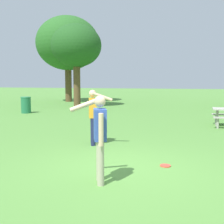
% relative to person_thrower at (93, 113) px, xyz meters
% --- Properties ---
extents(ground_plane, '(120.00, 120.00, 0.00)m').
position_rel_person_thrower_xyz_m(ground_plane, '(1.34, -2.10, -0.96)').
color(ground_plane, '#568E3D').
extents(person_thrower, '(0.81, 0.58, 1.64)m').
position_rel_person_thrower_xyz_m(person_thrower, '(0.00, 0.00, 0.00)').
color(person_thrower, '#1E234C').
rests_on(person_thrower, ground).
extents(person_catcher, '(0.81, 0.58, 1.64)m').
position_rel_person_thrower_xyz_m(person_catcher, '(1.14, -2.95, 0.00)').
color(person_catcher, '#B7AD93').
rests_on(person_catcher, ground).
extents(frisbee, '(0.24, 0.24, 0.03)m').
position_rel_person_thrower_xyz_m(frisbee, '(2.26, -1.59, -0.95)').
color(frisbee, '#E04733').
rests_on(frisbee, ground).
extents(trash_can_beside_table, '(0.59, 0.59, 0.96)m').
position_rel_person_thrower_xyz_m(trash_can_beside_table, '(-6.50, 6.67, -0.48)').
color(trash_can_beside_table, '#237047').
rests_on(trash_can_beside_table, ground).
extents(tree_tall_left, '(5.57, 5.57, 7.56)m').
position_rel_person_thrower_xyz_m(tree_tall_left, '(-7.78, 15.61, 4.20)').
color(tree_tall_left, brown).
rests_on(tree_tall_left, ground).
extents(tree_broad_center, '(3.62, 3.62, 5.96)m').
position_rel_person_thrower_xyz_m(tree_broad_center, '(-5.20, 11.37, 3.40)').
color(tree_broad_center, brown).
rests_on(tree_broad_center, ground).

